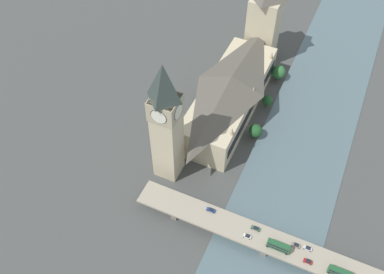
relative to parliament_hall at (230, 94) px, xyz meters
name	(u,v)px	position (x,y,z in m)	size (l,w,h in m)	color
ground_plane	(251,128)	(-17.52, 8.00, -13.91)	(600.00, 600.00, 0.00)	#424442
river_water	(303,145)	(-48.90, 8.00, -13.76)	(50.75, 360.00, 0.30)	#4C6066
parliament_hall	(230,94)	(0.00, 0.00, 0.00)	(29.50, 89.59, 28.03)	#C1B28E
clock_tower	(166,121)	(13.37, 55.09, 25.44)	(13.82, 13.82, 74.43)	#C1B28E
victoria_tower	(264,23)	(0.05, -58.21, 12.95)	(18.82, 18.82, 57.71)	#C1B28E
road_bridge	(267,241)	(-48.90, 76.17, -9.05)	(133.51, 13.57, 6.02)	gray
double_decker_bus_lead	(340,272)	(-82.62, 79.50, -5.34)	(10.19, 2.62, 4.62)	#235B33
double_decker_bus_mid	(278,246)	(-54.40, 78.68, -5.17)	(10.82, 2.58, 4.94)	#235B33
car_northbound_lead	(308,248)	(-67.04, 73.04, -7.19)	(4.04, 1.74, 1.40)	silver
car_northbound_mid	(211,210)	(-18.48, 72.85, -7.17)	(4.38, 1.82, 1.41)	navy
car_northbound_tail	(247,236)	(-39.58, 78.82, -7.19)	(3.90, 1.80, 1.42)	silver
car_southbound_lead	(308,261)	(-68.73, 79.26, -7.20)	(3.96, 1.91, 1.39)	maroon
car_southbound_tail	(256,228)	(-41.82, 73.24, -7.22)	(4.44, 1.84, 1.30)	#2D5638
car_southbound_extra	(296,245)	(-61.65, 73.74, -7.20)	(4.12, 1.80, 1.39)	slate
tree_embankment_near	(267,101)	(-20.14, -12.39, -8.00)	(6.60, 6.60, 9.23)	brown
tree_embankment_mid	(279,72)	(-18.74, -39.83, -7.48)	(9.11, 9.11, 10.99)	brown
tree_embankment_far	(255,131)	(-21.43, 13.61, -8.26)	(7.88, 7.88, 9.60)	brown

